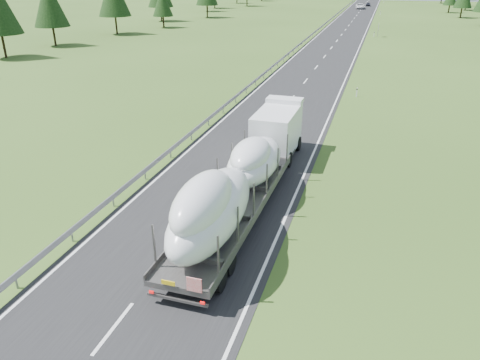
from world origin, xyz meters
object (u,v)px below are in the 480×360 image
(boat_truck, at_px, (243,172))
(distant_van, at_px, (360,6))
(distant_car_dark, at_px, (368,4))
(highway_sign, at_px, (378,27))

(boat_truck, xyz_separation_m, distant_van, (-2.63, 148.05, -1.48))
(boat_truck, bearing_deg, distant_van, 91.02)
(distant_car_dark, bearing_deg, highway_sign, -89.59)
(boat_truck, height_order, distant_van, boat_truck)
(highway_sign, distance_m, distant_car_dark, 83.68)
(boat_truck, bearing_deg, distant_car_dark, 90.22)
(distant_van, xyz_separation_m, distant_car_dark, (2.00, 13.60, -0.23))
(distant_van, relative_size, distant_car_dark, 1.67)
(boat_truck, distance_m, distant_car_dark, 161.65)
(highway_sign, xyz_separation_m, boat_truck, (-5.14, -78.17, 0.53))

